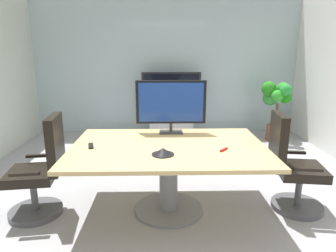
# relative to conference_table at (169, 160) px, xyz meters

# --- Properties ---
(ground_plane) EXTENTS (7.50, 7.50, 0.00)m
(ground_plane) POSITION_rel_conference_table_xyz_m (0.03, 0.19, -0.59)
(ground_plane) COLOR #99999E
(wall_back_glass_partition) EXTENTS (5.60, 0.10, 2.77)m
(wall_back_glass_partition) POSITION_rel_conference_table_xyz_m (0.03, 3.44, 0.80)
(wall_back_glass_partition) COLOR #9EB2B7
(wall_back_glass_partition) RESTS_ON ground
(conference_table) EXTENTS (2.05, 1.38, 0.76)m
(conference_table) POSITION_rel_conference_table_xyz_m (0.00, 0.00, 0.00)
(conference_table) COLOR tan
(conference_table) RESTS_ON ground
(office_chair_left) EXTENTS (0.62, 0.60, 1.09)m
(office_chair_left) POSITION_rel_conference_table_xyz_m (-1.36, -0.04, -0.14)
(office_chair_left) COLOR #4C4C51
(office_chair_left) RESTS_ON ground
(office_chair_right) EXTENTS (0.62, 0.60, 1.09)m
(office_chair_right) POSITION_rel_conference_table_xyz_m (1.36, 0.01, -0.14)
(office_chair_right) COLOR #4C4C51
(office_chair_right) RESTS_ON ground
(tv_monitor) EXTENTS (0.84, 0.18, 0.64)m
(tv_monitor) POSITION_rel_conference_table_xyz_m (0.04, 0.52, 0.53)
(tv_monitor) COLOR #333338
(tv_monitor) RESTS_ON conference_table
(wall_display_unit) EXTENTS (1.20, 0.36, 1.31)m
(wall_display_unit) POSITION_rel_conference_table_xyz_m (0.13, 3.08, -0.15)
(wall_display_unit) COLOR #B7BABC
(wall_display_unit) RESTS_ON ground
(potted_plant) EXTENTS (0.59, 0.58, 1.16)m
(potted_plant) POSITION_rel_conference_table_xyz_m (2.16, 2.67, 0.14)
(potted_plant) COLOR brown
(potted_plant) RESTS_ON ground
(conference_phone) EXTENTS (0.22, 0.22, 0.07)m
(conference_phone) POSITION_rel_conference_table_xyz_m (-0.06, -0.29, 0.20)
(conference_phone) COLOR black
(conference_phone) RESTS_ON conference_table
(remote_control) EXTENTS (0.09, 0.18, 0.02)m
(remote_control) POSITION_rel_conference_table_xyz_m (-0.81, -0.02, 0.18)
(remote_control) COLOR black
(remote_control) RESTS_ON conference_table
(whiteboard_marker) EXTENTS (0.10, 0.11, 0.02)m
(whiteboard_marker) POSITION_rel_conference_table_xyz_m (0.55, -0.18, 0.18)
(whiteboard_marker) COLOR red
(whiteboard_marker) RESTS_ON conference_table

